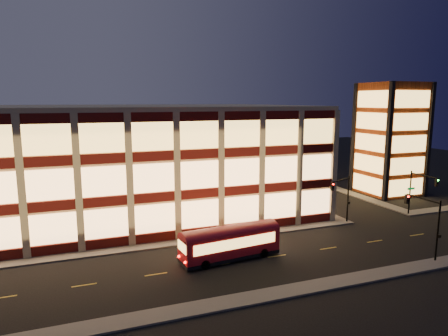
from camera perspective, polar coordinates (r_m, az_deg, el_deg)
name	(u,v)px	position (r m, az deg, el deg)	size (l,w,h in m)	color
ground	(164,248)	(42.75, -8.56, -11.27)	(200.00, 200.00, 0.00)	black
sidewalk_office_south	(133,248)	(43.20, -12.82, -11.08)	(54.00, 2.00, 0.15)	#514F4C
sidewalk_office_east	(281,194)	(65.89, 8.18, -3.73)	(2.00, 30.00, 0.15)	#514F4C
sidewalk_tower_south	(443,209)	(64.36, 28.80, -5.16)	(14.00, 2.00, 0.15)	#514F4C
sidewalk_tower_west	(338,189)	(71.72, 15.93, -2.91)	(2.00, 30.00, 0.15)	#514F4C
sidewalk_near	(201,307)	(31.24, -3.29, -19.27)	(100.00, 2.00, 0.15)	#514F4C
office_building	(116,159)	(56.87, -15.19, 1.27)	(50.45, 30.45, 14.50)	tan
stair_tower	(390,139)	(70.35, 22.62, 3.83)	(8.60, 8.60, 18.00)	#8C3814
traffic_signal_far	(343,192)	(50.85, 16.57, -3.35)	(3.79, 1.87, 6.00)	black
traffic_signal_right	(419,187)	(57.69, 26.10, -2.44)	(1.20, 4.37, 6.00)	black
traffic_signal_near	(426,216)	(43.63, 26.90, -6.10)	(0.32, 4.45, 6.00)	black
trolley_bus	(230,241)	(39.01, 0.87, -10.35)	(10.04, 3.55, 3.33)	#990813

